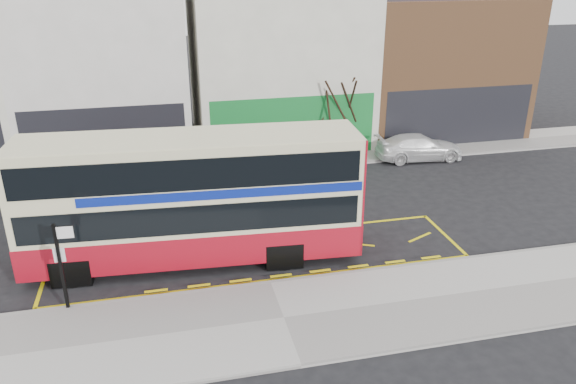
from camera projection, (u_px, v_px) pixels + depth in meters
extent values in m
plane|color=black|center=(268.00, 280.00, 17.95)|extent=(120.00, 120.00, 0.00)
cube|color=#A9A6A0|center=(284.00, 320.00, 15.86)|extent=(40.00, 4.00, 0.15)
cube|color=gray|center=(270.00, 284.00, 17.58)|extent=(40.00, 0.15, 0.15)
cube|color=#A9A6A0|center=(225.00, 163.00, 27.79)|extent=(50.00, 3.00, 0.15)
cube|color=silver|center=(104.00, 63.00, 28.51)|extent=(8.00, 8.00, 9.00)
cube|color=black|center=(106.00, 141.00, 26.07)|extent=(7.36, 0.06, 3.20)
cube|color=black|center=(107.00, 145.00, 26.17)|extent=(5.60, 0.04, 2.00)
cube|color=silver|center=(277.00, 61.00, 30.47)|extent=(9.00, 8.00, 8.50)
cube|color=#14722D|center=(294.00, 129.00, 27.93)|extent=(8.28, 0.06, 3.20)
cube|color=black|center=(294.00, 132.00, 28.03)|extent=(6.30, 0.04, 2.00)
cube|color=#96613C|center=(429.00, 64.00, 32.53)|extent=(9.00, 8.00, 7.50)
cube|color=black|center=(458.00, 118.00, 29.80)|extent=(8.28, 0.06, 3.20)
cube|color=black|center=(458.00, 121.00, 29.89)|extent=(6.30, 0.04, 2.00)
cube|color=beige|center=(192.00, 196.00, 18.25)|extent=(11.00, 3.20, 4.00)
cube|color=maroon|center=(195.00, 236.00, 18.81)|extent=(11.04, 3.24, 1.09)
cube|color=maroon|center=(353.00, 186.00, 19.03)|extent=(0.23, 2.51, 4.00)
cube|color=black|center=(193.00, 204.00, 18.35)|extent=(10.57, 3.23, 0.94)
cube|color=black|center=(190.00, 161.00, 17.77)|extent=(10.57, 3.23, 0.99)
cube|color=navy|center=(222.00, 180.00, 18.19)|extent=(8.84, 3.10, 0.30)
cube|color=black|center=(20.00, 222.00, 17.66)|extent=(0.21, 2.27, 1.58)
cube|color=black|center=(9.00, 171.00, 16.98)|extent=(0.21, 2.27, 0.99)
cube|color=black|center=(14.00, 195.00, 17.29)|extent=(0.17, 1.73, 0.35)
cube|color=beige|center=(188.00, 139.00, 17.48)|extent=(10.99, 3.10, 0.12)
cylinder|color=black|center=(71.00, 273.00, 17.39)|extent=(1.00, 0.34, 0.99)
cylinder|color=black|center=(83.00, 239.00, 19.42)|extent=(1.00, 0.34, 0.99)
cylinder|color=black|center=(284.00, 256.00, 18.37)|extent=(1.00, 0.34, 0.99)
cylinder|color=black|center=(275.00, 226.00, 20.40)|extent=(1.00, 0.34, 0.99)
cube|color=black|center=(61.00, 267.00, 15.76)|extent=(0.09, 0.09, 2.68)
cube|color=white|center=(65.00, 232.00, 15.39)|extent=(0.48, 0.07, 0.39)
cube|color=white|center=(59.00, 255.00, 15.67)|extent=(0.31, 0.05, 0.45)
imported|color=silver|center=(28.00, 175.00, 24.37)|extent=(4.66, 2.16, 1.54)
imported|color=#3E4246|center=(258.00, 159.00, 26.23)|extent=(4.84, 2.78, 1.51)
imported|color=white|center=(419.00, 147.00, 28.27)|extent=(4.48, 2.06, 1.27)
cylinder|color=black|center=(338.00, 139.00, 28.43)|extent=(0.24, 0.24, 1.90)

